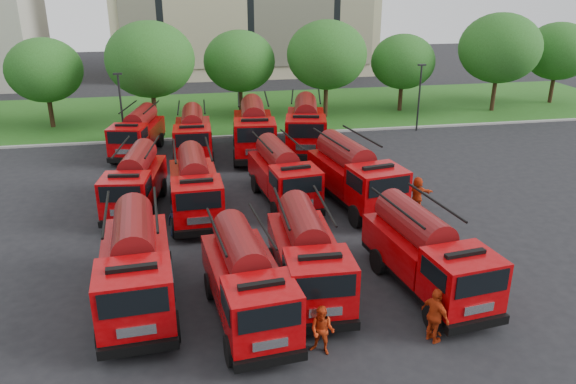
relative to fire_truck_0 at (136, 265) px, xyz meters
The scene contains 30 objects.
ground 8.90m from the fire_truck_0, 28.52° to the left, with size 140.00×140.00×0.00m, color black.
lawn 31.18m from the fire_truck_0, 75.71° to the left, with size 70.00×16.00×0.12m, color #214D14.
curb 23.43m from the fire_truck_0, 70.81° to the left, with size 70.00×0.30×0.14m, color gray.
tree_1 28.57m from the fire_truck_0, 107.01° to the left, with size 5.71×5.71×6.98m.
tree_2 25.95m from the fire_truck_0, 90.70° to the left, with size 6.72×6.72×8.22m.
tree_3 29.12m from the fire_truck_0, 76.65° to the left, with size 5.88×5.88×7.19m.
tree_4 30.19m from the fire_truck_0, 62.84° to the left, with size 6.55×6.55×8.01m.
tree_5 34.66m from the fire_truck_0, 53.23° to the left, with size 5.46×5.46×6.68m.
tree_6 39.02m from the fire_truck_0, 42.38° to the left, with size 6.89×6.89×8.42m.
tree_7 45.58m from the fire_truck_0, 38.29° to the left, with size 6.05×6.05×7.39m.
lamp_post_0 21.54m from the fire_truck_0, 96.18° to the left, with size 0.60×0.25×5.11m.
lamp_post_1 29.09m from the fire_truck_0, 47.36° to the left, with size 0.60×0.25×5.11m.
fire_truck_0 is the anchor object (origin of this frame).
fire_truck_1 4.16m from the fire_truck_0, 21.87° to the right, with size 2.97×6.80×3.00m.
fire_truck_2 6.33m from the fire_truck_0, ahead, with size 2.61×6.75×3.04m.
fire_truck_3 10.85m from the fire_truck_0, ahead, with size 3.24×7.05×3.09m.
fire_truck_4 9.46m from the fire_truck_0, 94.02° to the left, with size 3.09×6.73×2.96m.
fire_truck_5 8.28m from the fire_truck_0, 73.64° to the left, with size 2.67×6.85×3.08m.
fire_truck_6 11.40m from the fire_truck_0, 52.33° to the left, with size 3.10×6.88×3.02m.
fire_truck_7 13.21m from the fire_truck_0, 36.85° to the left, with size 3.72×7.57×3.30m.
fire_truck_8 19.20m from the fire_truck_0, 93.50° to the left, with size 3.51×6.71×2.91m.
fire_truck_9 17.86m from the fire_truck_0, 82.06° to the left, with size 2.63×6.83×3.08m.
fire_truck_10 18.82m from the fire_truck_0, 69.80° to the left, with size 3.30×7.76×3.44m.
fire_truck_11 20.62m from the fire_truck_0, 60.63° to the left, with size 4.05×7.87×3.42m.
firefighter_0 10.83m from the fire_truck_0, 20.66° to the right, with size 0.63×0.46×1.73m, color #B52E0D.
firefighter_1 7.38m from the fire_truck_0, 33.63° to the right, with size 0.83×0.45×1.70m, color #B52E0D.
firefighter_2 10.72m from the fire_truck_0, 22.44° to the right, with size 1.16×0.66×1.97m, color #B52E0D.
firefighter_3 10.53m from the fire_truck_0, 10.33° to the left, with size 1.08×0.56×1.68m, color black.
firefighter_4 5.95m from the fire_truck_0, 76.13° to the left, with size 0.82×0.54×1.68m, color black.
firefighter_5 15.17m from the fire_truck_0, 25.92° to the left, with size 1.67×0.72×1.80m, color #B52E0D.
Camera 1 is at (-5.46, -22.76, 11.53)m, focal length 35.00 mm.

